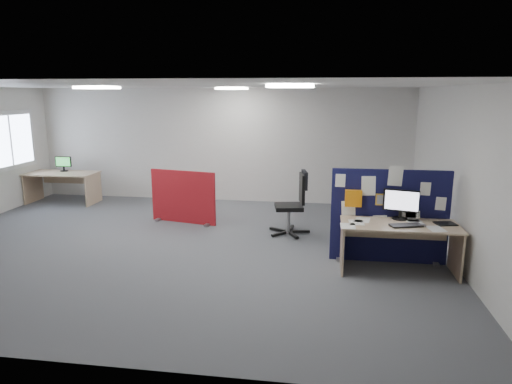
# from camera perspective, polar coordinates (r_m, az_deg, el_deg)

# --- Properties ---
(floor) EXTENTS (9.00, 9.00, 0.00)m
(floor) POSITION_cam_1_polar(r_m,az_deg,el_deg) (8.02, -9.90, -6.68)
(floor) COLOR #505358
(floor) RESTS_ON ground
(ceiling) EXTENTS (9.00, 7.00, 0.02)m
(ceiling) POSITION_cam_1_polar(r_m,az_deg,el_deg) (7.59, -10.66, 12.97)
(ceiling) COLOR white
(ceiling) RESTS_ON wall_back
(wall_back) EXTENTS (9.00, 0.02, 2.70)m
(wall_back) POSITION_cam_1_polar(r_m,az_deg,el_deg) (11.03, -4.47, 5.85)
(wall_back) COLOR silver
(wall_back) RESTS_ON floor
(wall_front) EXTENTS (9.00, 0.02, 2.70)m
(wall_front) POSITION_cam_1_polar(r_m,az_deg,el_deg) (4.60, -24.26, -4.41)
(wall_front) COLOR silver
(wall_front) RESTS_ON floor
(wall_right) EXTENTS (0.02, 7.00, 2.70)m
(wall_right) POSITION_cam_1_polar(r_m,az_deg,el_deg) (7.57, 24.02, 1.85)
(wall_right) COLOR silver
(wall_right) RESTS_ON floor
(window) EXTENTS (0.06, 1.70, 1.30)m
(window) POSITION_cam_1_polar(r_m,az_deg,el_deg) (11.53, -28.45, 5.69)
(window) COLOR white
(window) RESTS_ON wall_left
(ceiling_lights) EXTENTS (4.10, 4.10, 0.04)m
(ceiling_lights) POSITION_cam_1_polar(r_m,az_deg,el_deg) (8.13, -6.82, 12.83)
(ceiling_lights) COLOR white
(ceiling_lights) RESTS_ON ceiling
(navy_divider) EXTENTS (1.77, 0.30, 1.52)m
(navy_divider) POSITION_cam_1_polar(r_m,az_deg,el_deg) (7.28, 16.13, -2.90)
(navy_divider) COLOR black
(navy_divider) RESTS_ON floor
(main_desk) EXTENTS (1.68, 0.74, 0.73)m
(main_desk) POSITION_cam_1_polar(r_m,az_deg,el_deg) (7.01, 17.40, -5.10)
(main_desk) COLOR tan
(main_desk) RESTS_ON floor
(monitor_main) EXTENTS (0.51, 0.22, 0.45)m
(monitor_main) POSITION_cam_1_polar(r_m,az_deg,el_deg) (7.11, 17.66, -1.32)
(monitor_main) COLOR black
(monitor_main) RESTS_ON main_desk
(keyboard) EXTENTS (0.48, 0.30, 0.02)m
(keyboard) POSITION_cam_1_polar(r_m,az_deg,el_deg) (6.83, 18.25, -3.99)
(keyboard) COLOR black
(keyboard) RESTS_ON main_desk
(mouse) EXTENTS (0.10, 0.06, 0.03)m
(mouse) POSITION_cam_1_polar(r_m,az_deg,el_deg) (6.88, 20.04, -3.97)
(mouse) COLOR gray
(mouse) RESTS_ON main_desk
(paper_tray) EXTENTS (0.32, 0.28, 0.01)m
(paper_tray) POSITION_cam_1_polar(r_m,az_deg,el_deg) (7.13, 22.59, -3.68)
(paper_tray) COLOR black
(paper_tray) RESTS_ON main_desk
(red_divider) EXTENTS (1.40, 0.35, 1.07)m
(red_divider) POSITION_cam_1_polar(r_m,az_deg,el_deg) (9.30, -9.10, -0.68)
(red_divider) COLOR #A9151D
(red_divider) RESTS_ON floor
(second_desk) EXTENTS (1.61, 0.81, 0.73)m
(second_desk) POSITION_cam_1_polar(r_m,az_deg,el_deg) (11.82, -22.97, 1.43)
(second_desk) COLOR tan
(second_desk) RESTS_ON floor
(monitor_second) EXTENTS (0.39, 0.18, 0.36)m
(monitor_second) POSITION_cam_1_polar(r_m,az_deg,el_deg) (11.91, -22.93, 3.35)
(monitor_second) COLOR black
(monitor_second) RESTS_ON second_desk
(office_chair) EXTENTS (0.77, 0.77, 1.17)m
(office_chair) POSITION_cam_1_polar(r_m,az_deg,el_deg) (8.43, 4.94, -0.90)
(office_chair) COLOR black
(office_chair) RESTS_ON floor
(desk_papers) EXTENTS (1.45, 0.82, 0.00)m
(desk_papers) POSITION_cam_1_polar(r_m,az_deg,el_deg) (6.92, 16.18, -3.74)
(desk_papers) COLOR white
(desk_papers) RESTS_ON main_desk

